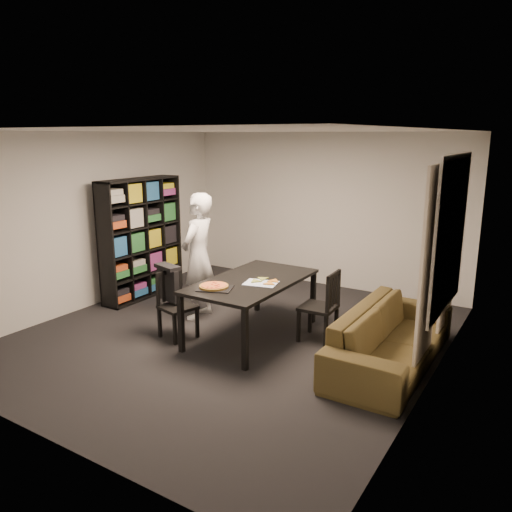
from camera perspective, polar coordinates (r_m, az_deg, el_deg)
The scene contains 16 objects.
room at distance 6.25m, azimuth -2.85°, elevation 2.12°, with size 5.01×5.51×2.61m.
window_pane at distance 5.81m, azimuth 21.39°, elevation 2.32°, with size 0.02×1.40×1.60m, color black.
window_frame at distance 5.81m, azimuth 21.34°, elevation 2.33°, with size 0.03×1.52×1.72m, color white.
curtain_left at distance 5.40m, azimuth 19.13°, elevation -2.10°, with size 0.03×0.70×2.25m, color beige.
curtain_right at distance 6.40m, azimuth 21.26°, elevation 0.09°, with size 0.03×0.70×2.25m, color beige.
bookshelf at distance 8.13m, azimuth -12.96°, elevation 1.97°, with size 0.35×1.50×1.90m, color black.
dining_table at distance 6.36m, azimuth -0.48°, elevation -3.31°, with size 1.01×1.82×0.76m.
chair_left at distance 6.52m, azimuth -9.37°, elevation -4.93°, with size 0.49×0.49×0.86m.
chair_right at distance 6.30m, azimuth 7.88°, elevation -5.23°, with size 0.44×0.44×0.92m.
draped_jacket at distance 6.54m, azimuth -10.02°, elevation -2.86°, with size 0.41×0.26×0.48m.
person at distance 7.02m, azimuth -6.61°, elevation -0.07°, with size 0.65×0.43×1.79m, color silver.
baking_tray at distance 5.99m, azimuth -4.68°, elevation -3.70°, with size 0.40×0.32×0.01m, color black.
pepperoni_pizza at distance 6.01m, azimuth -4.85°, elevation -3.44°, with size 0.35×0.35×0.03m.
kitchen_towel at distance 6.18m, azimuth 0.56°, elevation -3.13°, with size 0.40×0.30×0.01m, color white.
pizza_slices at distance 6.23m, azimuth 1.07°, elevation -2.87°, with size 0.37×0.31×0.01m, color gold, non-canonical shape.
sofa at distance 5.91m, azimuth 15.22°, elevation -8.94°, with size 2.24×0.87×0.65m, color #43381B.
Camera 1 is at (3.49, -5.02, 2.55)m, focal length 35.00 mm.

